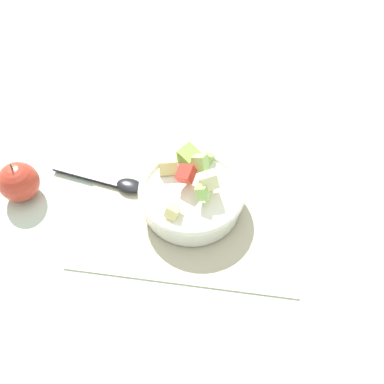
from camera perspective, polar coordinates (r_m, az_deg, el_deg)
ground_plane at (r=0.87m, az=-0.02°, el=-2.05°), size 2.40×2.40×0.00m
placemat at (r=0.87m, az=-0.02°, el=-1.93°), size 0.42×0.34×0.01m
salad_bowl at (r=0.84m, az=-0.02°, el=-0.16°), size 0.21×0.21×0.11m
serving_spoon at (r=0.91m, az=-10.54°, el=1.39°), size 0.21×0.06×0.01m
whole_apple at (r=0.92m, az=-21.98°, el=1.26°), size 0.08×0.08×0.09m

